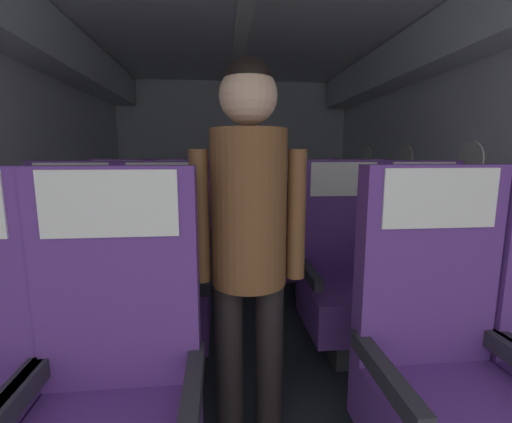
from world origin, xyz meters
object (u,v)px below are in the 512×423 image
object	(u,v)px
seat_b_left_window	(74,287)
seat_b_right_aisle	(425,275)
seat_c_left_window	(120,244)
seat_b_right_window	(345,278)
seat_a_right_window	(443,375)
seat_c_right_window	(307,240)
flight_attendant	(249,227)
seat_a_left_aisle	(113,403)
seat_c_left_aisle	(181,242)
seat_c_right_aisle	(362,239)
seat_b_left_aisle	(165,284)

from	to	relation	value
seat_b_left_window	seat_b_right_aisle	distance (m)	2.04
seat_c_left_window	seat_b_right_aisle	bearing A→B (deg)	-24.73
seat_b_right_window	seat_c_left_window	distance (m)	1.82
seat_a_right_window	seat_c_right_window	world-z (taller)	same
flight_attendant	seat_b_left_window	bearing A→B (deg)	160.78
seat_c_right_window	seat_a_left_aisle	bearing A→B (deg)	-119.30
seat_b_left_window	flight_attendant	bearing A→B (deg)	-35.09
seat_c_left_aisle	flight_attendant	world-z (taller)	flight_attendant
seat_a_right_window	seat_c_left_window	bearing A→B (deg)	129.89
seat_b_left_window	seat_c_left_window	distance (m)	0.93
seat_b_right_window	seat_c_left_aisle	size ratio (longest dim) A/B	1.00
seat_c_right_aisle	flight_attendant	world-z (taller)	flight_attendant
seat_a_left_aisle	seat_b_left_aisle	world-z (taller)	same
seat_b_left_window	seat_c_left_window	size ratio (longest dim) A/B	1.00
seat_b_left_aisle	seat_c_left_aisle	xyz separation A→B (m)	(-0.01, 0.95, 0.00)
seat_b_right_aisle	seat_c_left_aisle	distance (m)	1.83
seat_a_left_aisle	seat_b_right_aisle	xyz separation A→B (m)	(1.55, 0.94, 0.00)
seat_b_right_aisle	seat_b_right_window	xyz separation A→B (m)	(-0.50, -0.00, 0.00)
seat_b_left_window	flight_attendant	distance (m)	1.21
seat_c_left_aisle	seat_c_right_aisle	distance (m)	1.55
seat_b_right_aisle	seat_c_right_window	distance (m)	1.06
seat_c_right_window	seat_c_left_window	bearing A→B (deg)	179.86
seat_b_left_aisle	seat_c_right_aisle	world-z (taller)	same
seat_a_left_aisle	seat_c_left_window	world-z (taller)	same
seat_a_left_aisle	seat_b_left_aisle	size ratio (longest dim) A/B	1.00
seat_b_left_window	seat_b_right_window	bearing A→B (deg)	-0.68
seat_b_right_window	seat_a_left_aisle	bearing A→B (deg)	-138.14
seat_a_left_aisle	seat_b_right_aisle	bearing A→B (deg)	31.26
seat_b_left_aisle	seat_a_right_window	bearing A→B (deg)	-41.34
seat_a_left_aisle	flight_attendant	world-z (taller)	flight_attendant
seat_b_left_aisle	seat_c_right_window	xyz separation A→B (m)	(1.05, 0.94, 0.00)
seat_b_right_window	seat_b_left_window	bearing A→B (deg)	179.32
seat_a_left_aisle	seat_c_left_aisle	size ratio (longest dim) A/B	1.00
seat_b_right_window	seat_c_right_aisle	world-z (taller)	same
seat_a_right_window	seat_b_right_aisle	world-z (taller)	same
seat_a_right_window	seat_c_left_aisle	bearing A→B (deg)	119.54
seat_b_left_window	flight_attendant	xyz separation A→B (m)	(0.92, -0.64, 0.46)
seat_a_left_aisle	seat_b_left_window	distance (m)	1.08
seat_a_right_window	seat_b_left_window	size ratio (longest dim) A/B	1.00
seat_b_left_window	seat_c_left_window	world-z (taller)	same
seat_b_right_aisle	seat_c_right_window	bearing A→B (deg)	117.61
seat_c_left_window	flight_attendant	xyz separation A→B (m)	(0.93, -1.57, 0.46)
seat_b_left_aisle	seat_b_left_window	bearing A→B (deg)	178.71
seat_c_left_aisle	seat_c_right_aisle	size ratio (longest dim) A/B	1.00
seat_b_left_window	seat_c_left_aisle	xyz separation A→B (m)	(0.48, 0.94, 0.00)
seat_b_right_aisle	flight_attendant	distance (m)	1.36
seat_a_left_aisle	seat_c_left_aisle	xyz separation A→B (m)	(-0.01, 1.90, 0.00)
seat_a_left_aisle	seat_c_right_window	bearing A→B (deg)	60.70
seat_b_left_window	seat_b_right_window	world-z (taller)	same
seat_c_right_aisle	seat_a_right_window	bearing A→B (deg)	-104.86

